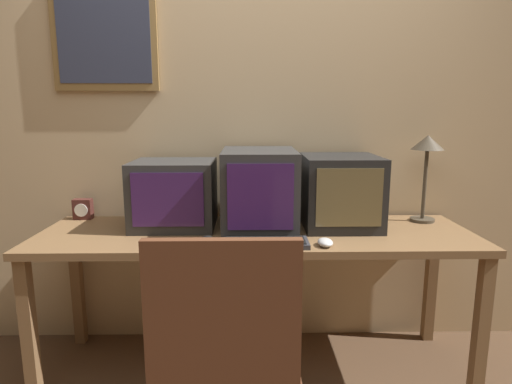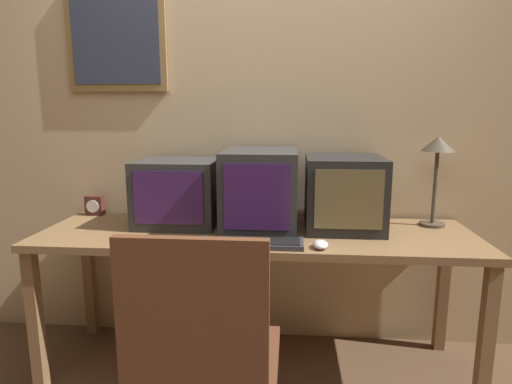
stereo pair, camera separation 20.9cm
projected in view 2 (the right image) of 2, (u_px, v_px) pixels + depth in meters
The scene contains 10 objects.
wall_back at pixel (260, 117), 2.40m from camera, with size 8.00×0.08×2.60m.
desk at pixel (256, 246), 2.15m from camera, with size 2.15×0.65×0.75m.
monitor_left at pixel (178, 192), 2.24m from camera, with size 0.42×0.37×0.34m.
monitor_center at pixel (261, 189), 2.16m from camera, with size 0.37×0.48×0.40m.
monitor_right at pixel (344, 193), 2.16m from camera, with size 0.38×0.41×0.37m.
keyboard_main at pixel (260, 243), 1.91m from camera, with size 0.39×0.15×0.03m.
mouse_near_keyboard at pixel (321, 244), 1.87m from camera, with size 0.07×0.10×0.03m.
mouse_far_corner at pixel (203, 239), 1.94m from camera, with size 0.06×0.10×0.04m.
desk_clock at pixel (95, 205), 2.46m from camera, with size 0.10×0.06×0.11m.
desk_lamp at pixel (437, 155), 2.17m from camera, with size 0.17×0.17×0.47m.
Camera 2 is at (0.17, -1.18, 1.34)m, focal length 30.00 mm.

